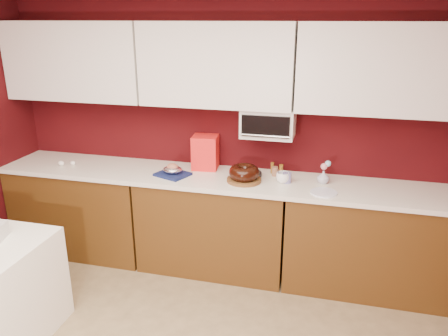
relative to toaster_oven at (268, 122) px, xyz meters
name	(u,v)px	position (x,y,z in m)	size (l,w,h in m)	color
wall_back	(222,129)	(-0.45, 0.15, -0.12)	(4.00, 0.02, 2.50)	#3E080B
base_cabinet_left	(84,209)	(-1.78, -0.17, -0.95)	(1.31, 0.58, 0.86)	#513110
base_cabinet_center	(214,224)	(-0.45, -0.17, -0.95)	(1.31, 0.58, 0.86)	#513110
base_cabinet_right	(365,241)	(0.88, -0.17, -0.95)	(1.31, 0.58, 0.86)	#513110
countertop	(213,178)	(-0.45, -0.17, -0.49)	(4.00, 0.62, 0.04)	white
upper_cabinet_left	(76,61)	(-1.78, -0.02, 0.48)	(1.31, 0.33, 0.70)	white
upper_cabinet_center	(217,65)	(-0.45, -0.02, 0.48)	(1.31, 0.33, 0.70)	white
upper_cabinet_right	(383,69)	(0.88, -0.02, 0.48)	(1.31, 0.33, 0.70)	white
toaster_oven	(268,122)	(0.00, 0.00, 0.00)	(0.45, 0.30, 0.25)	white
toaster_oven_door	(265,127)	(0.00, -0.16, 0.00)	(0.40, 0.02, 0.18)	black
toaster_oven_handle	(265,136)	(0.00, -0.18, -0.07)	(0.02, 0.02, 0.42)	silver
cake_base	(244,180)	(-0.16, -0.23, -0.46)	(0.29, 0.29, 0.03)	brown
bundt_cake	(244,173)	(-0.16, -0.23, -0.40)	(0.26, 0.26, 0.11)	black
navy_towel	(173,174)	(-0.80, -0.24, -0.46)	(0.27, 0.23, 0.02)	#151F4F
foil_ham_nest	(172,170)	(-0.80, -0.24, -0.42)	(0.17, 0.14, 0.06)	white
roasted_ham	(172,167)	(-0.80, -0.24, -0.40)	(0.10, 0.08, 0.06)	#C07557
pandoro_box	(205,152)	(-0.58, 0.03, -0.32)	(0.23, 0.21, 0.31)	red
dark_pan	(250,174)	(-0.14, -0.08, -0.46)	(0.21, 0.21, 0.04)	black
coffee_mug	(283,177)	(0.16, -0.17, -0.42)	(0.10, 0.10, 0.11)	white
blue_jar	(287,178)	(0.20, -0.16, -0.43)	(0.07, 0.07, 0.09)	navy
flower_vase	(323,176)	(0.50, -0.10, -0.41)	(0.08, 0.08, 0.12)	#B6BACE
flower_pink	(324,167)	(0.50, -0.10, -0.33)	(0.06, 0.06, 0.06)	pink
flower_blue	(328,164)	(0.53, -0.08, -0.30)	(0.05, 0.05, 0.05)	#91CBE8
china_plate	(324,192)	(0.51, -0.33, -0.47)	(0.21, 0.21, 0.01)	white
amber_bottle	(281,170)	(0.13, -0.01, -0.42)	(0.04, 0.04, 0.10)	brown
paper_cup	(275,171)	(0.08, -0.02, -0.43)	(0.06, 0.06, 0.08)	brown
egg_left	(61,163)	(-1.92, -0.24, -0.45)	(0.06, 0.05, 0.05)	white
egg_right	(73,163)	(-1.82, -0.20, -0.45)	(0.05, 0.04, 0.04)	white
amber_bottle_tall	(272,168)	(0.04, 0.04, -0.42)	(0.03, 0.03, 0.10)	brown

